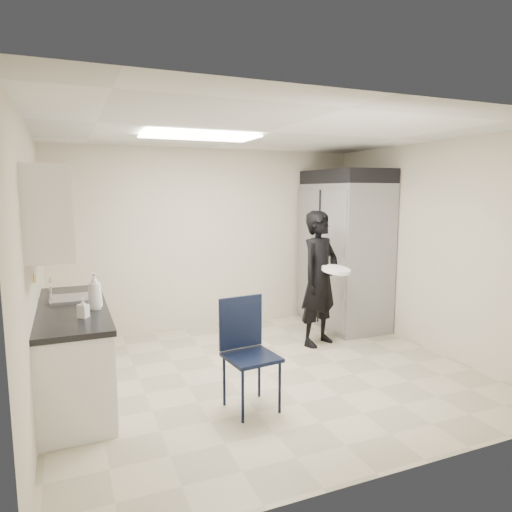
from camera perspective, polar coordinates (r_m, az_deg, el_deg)
name	(u,v)px	position (r m, az deg, el deg)	size (l,w,h in m)	color
floor	(266,373)	(5.20, 1.26, -14.45)	(4.50, 4.50, 0.00)	#B6AB8F
ceiling	(267,132)	(4.84, 1.36, 15.27)	(4.50, 4.50, 0.00)	silver
back_wall	(211,239)	(6.72, -5.62, 2.13)	(4.50, 4.50, 0.00)	beige
left_wall	(32,271)	(4.46, -26.19, -1.72)	(4.00, 4.00, 0.00)	beige
right_wall	(430,247)	(6.11, 20.97, 1.04)	(4.00, 4.00, 0.00)	beige
ceiling_panel	(200,136)	(5.01, -7.07, 14.63)	(1.20, 0.60, 0.02)	white
lower_counter	(74,354)	(4.85, -21.79, -11.32)	(0.60, 1.90, 0.86)	silver
countertop	(71,308)	(4.72, -22.09, -6.10)	(0.64, 1.95, 0.05)	black
sink	(73,304)	(4.97, -21.88, -5.58)	(0.42, 0.40, 0.14)	gray
faucet	(51,291)	(4.94, -24.29, -4.01)	(0.02, 0.02, 0.24)	silver
upper_cabinets	(51,210)	(4.60, -24.27, 5.27)	(0.35, 1.80, 0.75)	silver
towel_dispenser	(49,224)	(5.76, -24.51, 3.64)	(0.22, 0.30, 0.35)	black
notice_sticker_left	(34,278)	(4.57, -25.98, -2.50)	(0.00, 0.12, 0.07)	yellow
notice_sticker_right	(36,279)	(4.77, -25.82, -2.56)	(0.00, 0.12, 0.07)	yellow
commercial_fridge	(344,256)	(6.88, 10.99, 0.05)	(0.80, 1.35, 2.10)	gray
fridge_compressor	(347,177)	(6.81, 11.25, 9.67)	(0.80, 1.35, 0.20)	black
folding_chair	(251,357)	(4.25, -0.58, -12.54)	(0.44, 0.44, 0.99)	black
man_tuxedo	(320,279)	(5.96, 7.97, -2.81)	(0.64, 0.43, 1.75)	black
bucket_lid	(336,270)	(5.79, 9.98, -1.71)	(0.36, 0.36, 0.04)	silver
soap_bottle_a	(95,291)	(4.48, -19.51, -4.16)	(0.13, 0.13, 0.34)	white
soap_bottle_b	(83,308)	(4.23, -20.81, -6.07)	(0.08, 0.08, 0.18)	#A0A1AC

